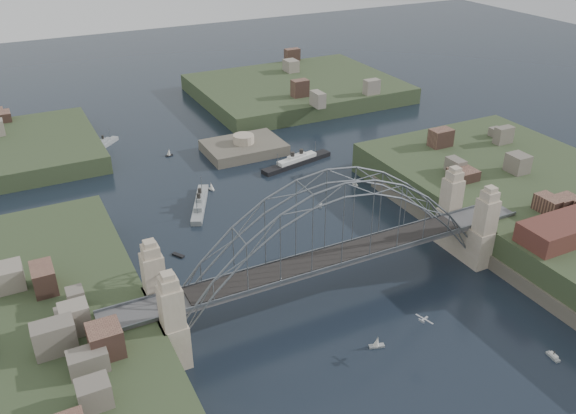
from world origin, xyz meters
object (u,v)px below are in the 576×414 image
at_px(bridge, 333,238).
at_px(wharf_shed, 568,229).
at_px(naval_cruiser_near, 200,203).
at_px(naval_cruiser_far, 102,146).
at_px(ocean_liner, 297,162).
at_px(fort_island, 244,153).

distance_m(bridge, wharf_shed, 46.23).
relative_size(naval_cruiser_near, naval_cruiser_far, 1.56).
bearing_deg(ocean_liner, bridge, -111.35).
bearing_deg(wharf_shed, bridge, 162.35).
height_order(fort_island, naval_cruiser_near, fort_island).
distance_m(bridge, naval_cruiser_near, 46.85).
bearing_deg(naval_cruiser_far, fort_island, -31.14).
height_order(wharf_shed, ocean_liner, wharf_shed).
height_order(fort_island, ocean_liner, fort_island).
xyz_separation_m(fort_island, naval_cruiser_far, (-36.03, 21.78, 1.10)).
bearing_deg(wharf_shed, fort_island, 110.85).
bearing_deg(bridge, ocean_liner, 68.65).
height_order(bridge, ocean_liner, bridge).
distance_m(wharf_shed, ocean_liner, 73.61).
relative_size(naval_cruiser_far, ocean_liner, 0.52).
height_order(naval_cruiser_far, ocean_liner, ocean_liner).
relative_size(wharf_shed, ocean_liner, 0.88).
xyz_separation_m(bridge, naval_cruiser_far, (-24.03, 91.78, -11.57)).
distance_m(naval_cruiser_near, naval_cruiser_far, 49.46).
relative_size(naval_cruiser_near, ocean_liner, 0.81).
distance_m(bridge, ocean_liner, 60.75).
bearing_deg(ocean_liner, wharf_shed, -72.24).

